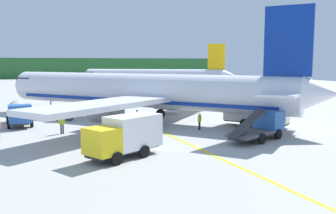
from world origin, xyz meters
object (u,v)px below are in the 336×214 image
Objects in this scene: service_truck_baggage at (255,111)px; cargo_container_mid at (127,128)px; airliner_mid_apron at (155,77)px; cargo_container_near at (65,112)px; service_truck_fuel at (125,135)px; service_truck_pushback at (263,126)px; crew_loader_right at (200,120)px; service_truck_catering at (19,112)px; airliner_foreground at (142,91)px; crew_supervisor at (62,123)px.

service_truck_baggage is 2.98× the size of cargo_container_mid.
airliner_mid_apron reaches higher than cargo_container_near.
service_truck_pushback is (12.97, 1.46, -0.43)m from service_truck_fuel.
crew_loader_right is at bearing 117.31° from service_truck_pushback.
service_truck_fuel is 13.06m from service_truck_pushback.
service_truck_catering is at bearing 148.33° from crew_loader_right.
service_truck_pushback is (6.40, -13.68, -2.22)m from airliner_foreground.
cargo_container_near is (-1.60, 18.96, -0.69)m from service_truck_fuel.
service_truck_catering is at bearing -164.41° from cargo_container_near.
crew_loader_right is (-6.27, 0.58, -0.63)m from service_truck_baggage.
airliner_foreground reaches higher than crew_supervisor.
service_truck_pushback is 11.92m from cargo_container_mid.
service_truck_fuel reaches higher than cargo_container_near.
cargo_container_mid is at bearing 156.87° from service_truck_pushback.
airliner_foreground is at bearing 66.53° from service_truck_fuel.
airliner_foreground is 10.36m from cargo_container_mid.
cargo_container_mid is 1.32× the size of crew_loader_right.
cargo_container_near reaches higher than crew_loader_right.
service_truck_pushback is 3.04× the size of cargo_container_mid.
service_truck_baggage is at bearing -25.28° from service_truck_catering.
airliner_foreground is 10.76m from crew_supervisor.
airliner_foreground is at bearing 115.09° from service_truck_pushback.
crew_loader_right is (11.49, -11.52, 0.06)m from cargo_container_near.
service_truck_fuel is 11.17m from crew_supervisor.
service_truck_pushback is at bearing -50.21° from cargo_container_near.
crew_loader_right is at bearing -66.69° from airliner_foreground.
service_truck_fuel is at bearing -157.00° from service_truck_baggage.
cargo_container_mid is at bearing -74.24° from cargo_container_near.
service_truck_fuel is 17.55m from service_truck_baggage.
service_truck_catering is at bearing 126.84° from cargo_container_mid.
cargo_container_near is at bearing 105.76° from cargo_container_mid.
service_truck_pushback is at bearing -30.23° from crew_supervisor.
service_truck_fuel is 0.92× the size of service_truck_pushback.
service_truck_pushback is at bearing -64.91° from airliner_foreground.
service_truck_baggage is 0.98× the size of service_truck_pushback.
service_truck_pushback reaches higher than cargo_container_near.
crew_loader_right is at bearing -106.59° from airliner_mid_apron.
service_truck_pushback is (19.53, -16.12, -0.22)m from service_truck_catering.
airliner_foreground is 9.36m from cargo_container_near.
service_truck_fuel is at bearing -173.58° from service_truck_pushback.
airliner_mid_apron is at bearing 52.63° from service_truck_catering.
service_truck_baggage is 6.28m from service_truck_pushback.
airliner_foreground is at bearing 139.18° from service_truck_baggage.
cargo_container_mid is (8.57, -11.44, -0.41)m from service_truck_catering.
service_truck_fuel is at bearing -113.13° from airliner_mid_apron.
airliner_mid_apron is 5.14× the size of service_truck_baggage.
service_truck_fuel is 3.46× the size of crew_supervisor.
service_truck_baggage is 0.98× the size of service_truck_catering.
airliner_foreground is at bearing 113.31° from crew_loader_right.
airliner_mid_apron is at bearing 66.99° from airliner_foreground.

